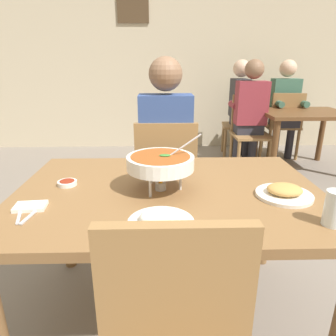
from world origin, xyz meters
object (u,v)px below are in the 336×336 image
(dining_table_main, at_px, (169,207))
(rice_plate, at_px, (161,220))
(appetizer_plate, at_px, (284,192))
(patron_bg_middle, at_px, (285,104))
(diner_main, at_px, (166,141))
(dining_table_far, at_px, (303,122))
(chair_bg_right, at_px, (246,121))
(patron_bg_right, at_px, (242,104))
(sauce_dish, at_px, (67,183))
(patron_bg_left, at_px, (250,109))
(curry_bowl, at_px, (160,163))
(chair_diner_main, at_px, (166,174))
(chair_bg_middle, at_px, (284,122))
(chair_bg_left, at_px, (250,128))
(drink_glass, at_px, (334,210))

(dining_table_main, relative_size, rice_plate, 5.80)
(dining_table_main, height_order, appetizer_plate, appetizer_plate)
(dining_table_main, xyz_separation_m, patron_bg_middle, (1.65, 2.81, 0.12))
(diner_main, relative_size, patron_bg_middle, 1.00)
(dining_table_far, xyz_separation_m, chair_bg_right, (-0.53, 0.58, -0.08))
(diner_main, distance_m, patron_bg_right, 2.27)
(sauce_dish, distance_m, patron_bg_left, 2.74)
(patron_bg_left, bearing_deg, curry_bowl, -114.66)
(chair_diner_main, bearing_deg, chair_bg_middle, 50.41)
(dining_table_far, distance_m, patron_bg_left, 0.66)
(rice_plate, relative_size, patron_bg_left, 0.18)
(chair_diner_main, height_order, patron_bg_right, patron_bg_right)
(curry_bowl, height_order, chair_bg_left, curry_bowl)
(chair_bg_right, xyz_separation_m, patron_bg_right, (-0.09, -0.06, 0.24))
(dining_table_far, relative_size, chair_bg_left, 1.11)
(chair_bg_left, bearing_deg, appetizer_plate, -103.03)
(curry_bowl, distance_m, rice_plate, 0.33)
(curry_bowl, distance_m, patron_bg_middle, 3.29)
(sauce_dish, xyz_separation_m, patron_bg_right, (1.54, 2.75, 0.01))
(patron_bg_right, bearing_deg, chair_bg_middle, -5.66)
(appetizer_plate, bearing_deg, patron_bg_left, 77.43)
(curry_bowl, bearing_deg, chair_diner_main, 87.23)
(patron_bg_left, bearing_deg, chair_diner_main, -123.48)
(rice_plate, bearing_deg, dining_table_far, 56.65)
(diner_main, height_order, curry_bowl, diner_main)
(rice_plate, relative_size, drink_glass, 1.85)
(diner_main, bearing_deg, patron_bg_left, 55.96)
(rice_plate, distance_m, chair_bg_right, 3.41)
(sauce_dish, distance_m, dining_table_far, 3.11)
(patron_bg_left, bearing_deg, sauce_dish, -123.67)
(rice_plate, relative_size, patron_bg_middle, 0.18)
(patron_bg_left, relative_size, patron_bg_right, 1.00)
(dining_table_main, xyz_separation_m, rice_plate, (-0.04, -0.32, 0.11))
(curry_bowl, bearing_deg, patron_bg_right, 68.64)
(patron_bg_right, bearing_deg, curry_bowl, -111.36)
(sauce_dish, distance_m, patron_bg_right, 3.15)
(patron_bg_left, bearing_deg, patron_bg_middle, 37.67)
(chair_bg_right, relative_size, patron_bg_left, 0.69)
(diner_main, relative_size, patron_bg_right, 1.00)
(chair_diner_main, bearing_deg, dining_table_far, 42.11)
(dining_table_main, relative_size, appetizer_plate, 5.80)
(chair_bg_left, bearing_deg, diner_main, -124.33)
(patron_bg_left, bearing_deg, chair_bg_left, 38.94)
(diner_main, xyz_separation_m, chair_bg_right, (1.15, 2.06, -0.24))
(drink_glass, distance_m, patron_bg_left, 2.72)
(dining_table_main, height_order, curry_bowl, curry_bowl)
(appetizer_plate, distance_m, sauce_dish, 0.99)
(drink_glass, relative_size, patron_bg_middle, 0.10)
(drink_glass, bearing_deg, patron_bg_left, 80.11)
(sauce_dish, xyz_separation_m, patron_bg_middle, (2.13, 2.75, 0.01))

